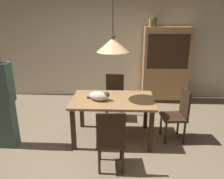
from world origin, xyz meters
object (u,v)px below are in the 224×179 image
chair_right_side (178,113)px  pendant_lamp (113,45)px  chair_far_back (115,94)px  chair_near_front (111,138)px  dining_table (113,104)px  book_yellow_short (150,23)px  book_green_slim (156,21)px  cat_sleeping (99,96)px  hutch_bookcase (165,67)px  person_standing (3,101)px  book_brown_thick (153,22)px

chair_right_side → pendant_lamp: bearing=-179.7°
chair_far_back → chair_near_front: 1.76m
dining_table → book_yellow_short: (0.81, 1.93, 1.29)m
book_green_slim → book_yellow_short: bearing=180.0°
cat_sleeping → pendant_lamp: (0.22, 0.07, 0.84)m
chair_right_side → hutch_bookcase: (0.11, 1.92, 0.38)m
dining_table → chair_right_side: size_ratio=1.51×
hutch_bookcase → book_green_slim: size_ratio=7.12×
cat_sleeping → hutch_bookcase: 2.47m
chair_near_front → cat_sleeping: chair_near_front is taller
chair_far_back → cat_sleeping: (-0.22, -0.95, 0.32)m
chair_near_front → cat_sleeping: (-0.23, 0.81, 0.32)m
dining_table → pendant_lamp: pendant_lamp is taller
chair_far_back → person_standing: size_ratio=0.58×
person_standing → book_yellow_short: bearing=41.4°
book_green_slim → person_standing: bearing=-140.0°
hutch_bookcase → person_standing: bearing=-143.0°
book_yellow_short → book_brown_thick: size_ratio=0.83×
person_standing → chair_far_back: bearing=34.5°
pendant_lamp → book_brown_thick: size_ratio=5.42×
hutch_bookcase → chair_near_front: bearing=-113.7°
hutch_bookcase → person_standing: (-2.98, -2.25, -0.08)m
chair_right_side → book_brown_thick: size_ratio=3.88×
dining_table → hutch_bookcase: hutch_bookcase is taller
book_brown_thick → person_standing: bearing=-139.4°
book_yellow_short → dining_table: bearing=-112.7°
pendant_lamp → hutch_bookcase: size_ratio=0.70×
chair_far_back → cat_sleeping: size_ratio=2.30×
chair_near_front → book_yellow_short: size_ratio=4.65×
chair_right_side → hutch_bookcase: 1.96m
dining_table → chair_right_side: chair_right_side is taller
pendant_lamp → book_yellow_short: bearing=67.3°
book_green_slim → chair_far_back: bearing=-131.7°
hutch_bookcase → book_yellow_short: size_ratio=9.25×
hutch_bookcase → book_brown_thick: book_brown_thick is taller
chair_right_side → dining_table: bearing=-179.7°
chair_near_front → book_green_slim: 3.30m
pendant_lamp → hutch_bookcase: 2.41m
cat_sleeping → book_green_slim: (1.16, 2.00, 1.15)m
cat_sleeping → pendant_lamp: bearing=17.9°
pendant_lamp → book_green_slim: 2.17m
dining_table → cat_sleeping: (-0.22, -0.07, 0.18)m
chair_right_side → chair_near_front: size_ratio=1.00×
cat_sleeping → person_standing: bearing=-170.7°
cat_sleeping → book_green_slim: size_ratio=1.56×
chair_near_front → book_brown_thick: bearing=72.8°
hutch_bookcase → person_standing: 3.73m
chair_right_side → book_yellow_short: (-0.32, 1.92, 1.43)m
hutch_bookcase → book_brown_thick: (-0.36, 0.00, 1.07)m
chair_far_back → book_brown_thick: (0.87, 1.05, 1.45)m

